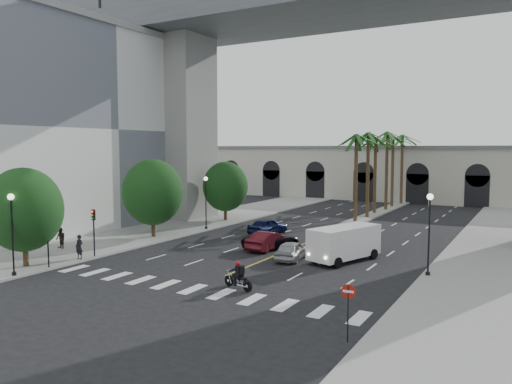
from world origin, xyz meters
name	(u,v)px	position (x,y,z in m)	size (l,w,h in m)	color
ground	(208,283)	(0.00, 0.00, 0.00)	(140.00, 140.00, 0.00)	black
sidewalk_left	(171,228)	(-15.00, 15.00, 0.07)	(8.00, 100.00, 0.15)	gray
sidewalk_right	(498,261)	(15.00, 15.00, 0.07)	(8.00, 100.00, 0.15)	gray
median	(380,212)	(0.00, 38.00, 0.10)	(2.00, 24.00, 0.20)	gray
building_left	(63,128)	(-27.00, 12.00, 10.31)	(16.50, 32.50, 20.60)	white
pier_building	(411,173)	(0.00, 55.00, 4.27)	(71.00, 10.50, 8.50)	beige
bridge	(374,36)	(3.42, 22.00, 18.51)	(75.00, 13.00, 26.00)	gray
palm_a	(357,139)	(0.00, 28.00, 9.10)	(3.20, 3.20, 10.30)	#47331E
palm_b	(368,137)	(0.10, 32.00, 9.37)	(3.20, 3.20, 10.60)	#47331E
palm_c	(376,142)	(-0.20, 36.00, 8.91)	(3.20, 3.20, 10.10)	#47331E
palm_d	(387,136)	(0.15, 40.00, 9.65)	(3.20, 3.20, 10.90)	#47331E
palm_e	(393,140)	(-0.10, 44.00, 9.19)	(3.20, 3.20, 10.40)	#47331E
palm_f	(403,139)	(0.20, 48.00, 9.46)	(3.20, 3.20, 10.70)	#47331E
street_tree_near	(24,210)	(-13.00, -3.00, 4.02)	(5.20, 5.20, 6.89)	#382616
street_tree_mid	(153,192)	(-13.00, 10.00, 4.21)	(5.44, 5.44, 7.21)	#382616
street_tree_far	(225,187)	(-13.00, 22.00, 3.90)	(5.04, 5.04, 6.68)	#382616
lamp_post_left_near	(12,227)	(-11.40, -5.00, 3.22)	(0.40, 0.40, 5.35)	black
lamp_post_left_far	(206,198)	(-11.40, 16.00, 3.22)	(0.40, 0.40, 5.35)	black
lamp_post_right	(429,227)	(11.40, 8.00, 3.22)	(0.40, 0.40, 5.35)	black
traffic_signal_near	(48,233)	(-11.30, -2.50, 2.51)	(0.25, 0.18, 3.65)	black
traffic_signal_far	(94,225)	(-11.30, 1.50, 2.51)	(0.25, 0.18, 3.65)	black
motorcycle_rider	(239,277)	(2.35, -0.17, 0.75)	(2.22, 0.84, 1.65)	black
car_a	(291,250)	(1.71, 8.25, 0.70)	(1.66, 4.12, 1.40)	#9A9B9F
car_b	(268,241)	(-1.50, 10.57, 0.75)	(1.59, 4.56, 1.50)	#470E17
car_c	(271,240)	(-1.50, 11.19, 0.68)	(2.27, 4.93, 1.37)	black
car_d	(349,231)	(2.82, 17.90, 0.79)	(2.23, 5.47, 1.59)	#5C5D61
car_e	(268,226)	(-4.97, 17.00, 0.78)	(1.84, 4.56, 1.56)	#0F1846
cargo_van	(344,242)	(5.21, 9.71, 1.40)	(3.97, 6.31, 2.52)	white
pedestrian_a	(79,247)	(-11.50, 0.28, 1.04)	(0.65, 0.43, 1.78)	black
pedestrian_b	(61,238)	(-15.87, 2.20, 0.99)	(0.81, 0.63, 1.67)	black
do_not_enter_sign	(348,300)	(10.50, -4.67, 1.82)	(0.61, 0.07, 2.51)	black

